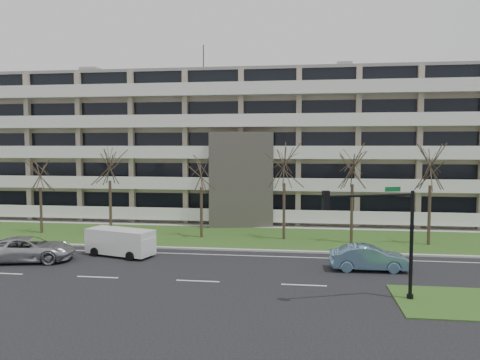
# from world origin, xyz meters

# --- Properties ---
(ground) EXTENTS (160.00, 160.00, 0.00)m
(ground) POSITION_xyz_m (0.00, 0.00, 0.00)
(ground) COLOR black
(ground) RESTS_ON ground
(grass_verge) EXTENTS (90.00, 10.00, 0.06)m
(grass_verge) POSITION_xyz_m (0.00, 13.00, 0.03)
(grass_verge) COLOR #294E1A
(grass_verge) RESTS_ON ground
(curb) EXTENTS (90.00, 0.35, 0.12)m
(curb) POSITION_xyz_m (0.00, 8.00, 0.06)
(curb) COLOR #B2B2AD
(curb) RESTS_ON ground
(sidewalk) EXTENTS (90.00, 2.00, 0.08)m
(sidewalk) POSITION_xyz_m (0.00, 18.50, 0.04)
(sidewalk) COLOR #B2B2AD
(sidewalk) RESTS_ON ground
(grass_median) EXTENTS (7.00, 5.00, 0.06)m
(grass_median) POSITION_xyz_m (14.00, -2.00, 0.03)
(grass_median) COLOR #294E1A
(grass_median) RESTS_ON ground
(lane_edge_line) EXTENTS (90.00, 0.12, 0.01)m
(lane_edge_line) POSITION_xyz_m (0.00, 6.50, 0.01)
(lane_edge_line) COLOR white
(lane_edge_line) RESTS_ON ground
(apartment_building) EXTENTS (60.50, 15.10, 18.75)m
(apartment_building) POSITION_xyz_m (-0.01, 25.32, 7.61)
(apartment_building) COLOR tan
(apartment_building) RESTS_ON ground
(silver_pickup) EXTENTS (6.34, 3.89, 1.64)m
(silver_pickup) POSITION_xyz_m (-12.21, 3.03, 0.82)
(silver_pickup) COLOR #AAACB2
(silver_pickup) RESTS_ON ground
(blue_sedan) EXTENTS (4.80, 1.85, 1.56)m
(blue_sedan) POSITION_xyz_m (9.98, 3.67, 0.78)
(blue_sedan) COLOR #658EB0
(blue_sedan) RESTS_ON ground
(white_van) EXTENTS (5.13, 3.10, 1.87)m
(white_van) POSITION_xyz_m (-6.68, 5.32, 1.12)
(white_van) COLOR white
(white_van) RESTS_ON ground
(traffic_signal) EXTENTS (4.66, 1.91, 5.69)m
(traffic_signal) POSITION_xyz_m (9.75, -2.30, 3.68)
(traffic_signal) COLOR black
(traffic_signal) RESTS_ON ground
(tree_1) EXTENTS (3.62, 3.62, 7.24)m
(tree_1) POSITION_xyz_m (-16.84, 12.45, 5.63)
(tree_1) COLOR #382B21
(tree_1) RESTS_ON ground
(tree_2) EXTENTS (4.22, 4.22, 8.44)m
(tree_2) POSITION_xyz_m (-10.42, 12.37, 6.57)
(tree_2) COLOR #382B21
(tree_2) RESTS_ON ground
(tree_3) EXTENTS (3.81, 3.81, 7.61)m
(tree_3) POSITION_xyz_m (-2.46, 12.35, 5.92)
(tree_3) COLOR #382B21
(tree_3) RESTS_ON ground
(tree_4) EXTENTS (4.16, 4.16, 8.32)m
(tree_4) POSITION_xyz_m (4.41, 12.47, 6.47)
(tree_4) COLOR #382B21
(tree_4) RESTS_ON ground
(tree_5) EXTENTS (4.19, 4.19, 8.38)m
(tree_5) POSITION_xyz_m (9.75, 11.65, 6.52)
(tree_5) COLOR #382B21
(tree_5) RESTS_ON ground
(tree_6) EXTENTS (4.16, 4.16, 8.32)m
(tree_6) POSITION_xyz_m (15.61, 11.75, 6.47)
(tree_6) COLOR #382B21
(tree_6) RESTS_ON ground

